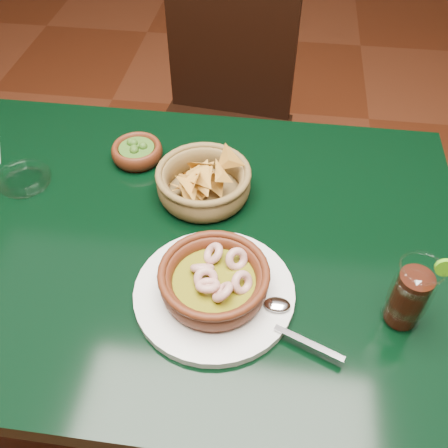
# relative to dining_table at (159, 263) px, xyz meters

# --- Properties ---
(ground) EXTENTS (7.00, 7.00, 0.00)m
(ground) POSITION_rel_dining_table_xyz_m (0.00, 0.00, -0.65)
(ground) COLOR #471C0C
(ground) RESTS_ON ground
(dining_table) EXTENTS (1.20, 0.80, 0.75)m
(dining_table) POSITION_rel_dining_table_xyz_m (0.00, 0.00, 0.00)
(dining_table) COLOR black
(dining_table) RESTS_ON ground
(dining_chair) EXTENTS (0.47, 0.47, 0.93)m
(dining_chair) POSITION_rel_dining_table_xyz_m (0.03, 0.71, -0.14)
(dining_chair) COLOR black
(dining_chair) RESTS_ON ground
(shrimp_plate) EXTENTS (0.36, 0.28, 0.08)m
(shrimp_plate) POSITION_rel_dining_table_xyz_m (0.14, -0.13, 0.13)
(shrimp_plate) COLOR silver
(shrimp_plate) RESTS_ON dining_table
(chip_basket) EXTENTS (0.22, 0.22, 0.14)m
(chip_basket) POSITION_rel_dining_table_xyz_m (0.08, 0.11, 0.13)
(chip_basket) COLOR brown
(chip_basket) RESTS_ON dining_table
(guacamole_ramekin) EXTENTS (0.13, 0.13, 0.04)m
(guacamole_ramekin) POSITION_rel_dining_table_xyz_m (-0.09, 0.21, 0.12)
(guacamole_ramekin) COLOR #441B0C
(guacamole_ramekin) RESTS_ON dining_table
(cola_drink) EXTENTS (0.14, 0.14, 0.16)m
(cola_drink) POSITION_rel_dining_table_xyz_m (0.45, -0.14, 0.17)
(cola_drink) COLOR white
(cola_drink) RESTS_ON dining_table
(glass_ashtray) EXTENTS (0.12, 0.12, 0.03)m
(glass_ashtray) POSITION_rel_dining_table_xyz_m (-0.30, 0.10, 0.11)
(glass_ashtray) COLOR white
(glass_ashtray) RESTS_ON dining_table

